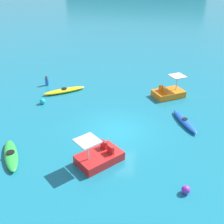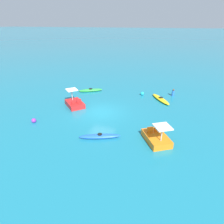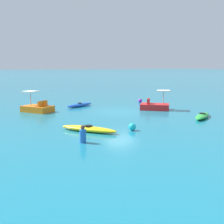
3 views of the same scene
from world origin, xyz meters
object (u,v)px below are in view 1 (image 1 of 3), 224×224
(kayak_green, at_px, (11,155))
(buoy_purple, at_px, (186,190))
(person_near_shore, at_px, (47,81))
(kayak_yellow, at_px, (64,91))
(pedal_boat_orange, at_px, (169,93))
(kayak_blue, at_px, (185,121))
(pedal_boat_red, at_px, (99,157))
(buoy_cyan, at_px, (42,101))

(kayak_green, relative_size, buoy_purple, 7.33)
(buoy_purple, xyz_separation_m, person_near_shore, (-10.97, 11.55, 0.18))
(kayak_yellow, bearing_deg, pedal_boat_orange, 3.10)
(kayak_blue, bearing_deg, buoy_purple, -94.26)
(kayak_yellow, distance_m, buoy_purple, 13.67)
(pedal_boat_red, relative_size, buoy_purple, 6.83)
(buoy_purple, relative_size, person_near_shore, 0.46)
(person_near_shore, bearing_deg, kayak_green, -80.97)
(kayak_green, height_order, kayak_blue, same)
(kayak_green, xyz_separation_m, kayak_blue, (9.84, 5.19, -0.00))
(pedal_boat_orange, height_order, person_near_shore, pedal_boat_orange)
(kayak_green, bearing_deg, buoy_purple, -8.26)
(kayak_green, distance_m, kayak_yellow, 8.93)
(pedal_boat_orange, xyz_separation_m, person_near_shore, (-10.53, 0.81, 0.05))
(kayak_yellow, height_order, pedal_boat_orange, pedal_boat_orange)
(kayak_blue, bearing_deg, person_near_shore, 156.41)
(pedal_boat_orange, bearing_deg, pedal_boat_red, -113.89)
(kayak_blue, relative_size, kayak_yellow, 0.96)
(kayak_green, distance_m, buoy_purple, 9.45)
(kayak_green, height_order, buoy_purple, buoy_purple)
(buoy_cyan, bearing_deg, pedal_boat_red, -48.22)
(pedal_boat_orange, relative_size, person_near_shore, 3.22)
(pedal_boat_orange, bearing_deg, kayak_blue, -77.46)
(pedal_boat_red, xyz_separation_m, buoy_purple, (4.45, -1.70, -0.13))
(buoy_cyan, bearing_deg, kayak_yellow, 66.07)
(kayak_blue, height_order, buoy_purple, buoy_purple)
(kayak_yellow, height_order, buoy_cyan, buoy_cyan)
(pedal_boat_orange, distance_m, buoy_cyan, 9.99)
(buoy_purple, bearing_deg, kayak_blue, 85.74)
(pedal_boat_red, relative_size, person_near_shore, 3.16)
(pedal_boat_orange, xyz_separation_m, buoy_purple, (0.44, -10.74, -0.13))
(kayak_yellow, xyz_separation_m, buoy_cyan, (-1.03, -2.31, 0.05))
(kayak_green, bearing_deg, buoy_cyan, 95.97)
(kayak_blue, relative_size, buoy_purple, 7.82)
(kayak_blue, distance_m, kayak_yellow, 10.21)
(kayak_blue, relative_size, person_near_shore, 3.61)
(pedal_boat_red, bearing_deg, buoy_purple, -20.95)
(kayak_blue, xyz_separation_m, buoy_purple, (-0.49, -6.55, 0.04))
(buoy_cyan, bearing_deg, pedal_boat_orange, 16.13)
(pedal_boat_red, xyz_separation_m, person_near_shore, (-6.53, 9.85, 0.05))
(kayak_green, distance_m, buoy_cyan, 6.65)
(kayak_green, height_order, buoy_cyan, buoy_cyan)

